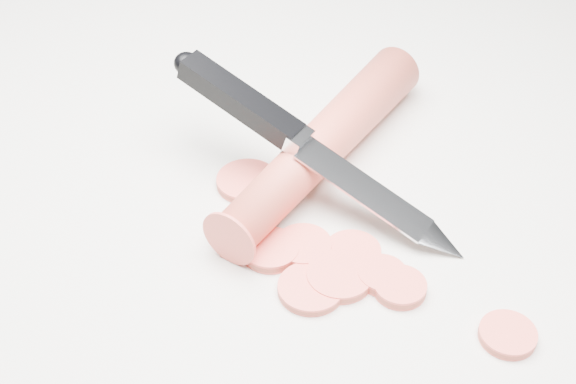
{
  "coord_description": "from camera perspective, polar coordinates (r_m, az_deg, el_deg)",
  "views": [
    {
      "loc": [
        -0.01,
        -0.39,
        0.35
      ],
      "look_at": [
        -0.04,
        -0.01,
        0.02
      ],
      "focal_mm": 50.0,
      "sensor_mm": 36.0,
      "label": 1
    }
  ],
  "objects": [
    {
      "name": "carrot_slice_2",
      "position": [
        0.49,
        4.61,
        -4.3
      ],
      "size": [
        0.03,
        0.03,
        0.01
      ],
      "primitive_type": "cylinder",
      "color": "#EF4C40",
      "rests_on": "ground"
    },
    {
      "name": "ground",
      "position": [
        0.52,
        4.44,
        -0.95
      ],
      "size": [
        2.4,
        2.4,
        0.0
      ],
      "primitive_type": "plane",
      "color": "silver",
      "rests_on": "ground"
    },
    {
      "name": "carrot_slice_1",
      "position": [
        0.49,
        1.11,
        -3.86
      ],
      "size": [
        0.03,
        0.03,
        0.01
      ],
      "primitive_type": "cylinder",
      "color": "#EF4C40",
      "rests_on": "ground"
    },
    {
      "name": "carrot_slice_3",
      "position": [
        0.47,
        7.96,
        -6.72
      ],
      "size": [
        0.03,
        0.03,
        0.01
      ],
      "primitive_type": "cylinder",
      "color": "#EF4C40",
      "rests_on": "ground"
    },
    {
      "name": "carrot",
      "position": [
        0.54,
        2.53,
        3.46
      ],
      "size": [
        0.13,
        0.21,
        0.03
      ],
      "primitive_type": "cylinder",
      "rotation": [
        1.57,
        0.0,
        -0.49
      ],
      "color": "#D04434",
      "rests_on": "ground"
    },
    {
      "name": "carrot_slice_8",
      "position": [
        0.48,
        3.69,
        -6.0
      ],
      "size": [
        0.04,
        0.04,
        0.01
      ],
      "primitive_type": "cylinder",
      "color": "#EF4C40",
      "rests_on": "ground"
    },
    {
      "name": "kitchen_knife",
      "position": [
        0.51,
        1.94,
        3.13
      ],
      "size": [
        0.21,
        0.12,
        0.08
      ],
      "primitive_type": null,
      "color": "silver",
      "rests_on": "ground"
    },
    {
      "name": "carrot_slice_7",
      "position": [
        0.47,
        1.64,
        -6.87
      ],
      "size": [
        0.04,
        0.04,
        0.01
      ],
      "primitive_type": "cylinder",
      "color": "#EF4C40",
      "rests_on": "ground"
    },
    {
      "name": "carrot_slice_0",
      "position": [
        0.49,
        -1.22,
        -4.16
      ],
      "size": [
        0.03,
        0.03,
        0.01
      ],
      "primitive_type": "cylinder",
      "color": "#EF4C40",
      "rests_on": "ground"
    },
    {
      "name": "carrot_slice_6",
      "position": [
        0.48,
        6.71,
        -5.91
      ],
      "size": [
        0.03,
        0.03,
        0.01
      ],
      "primitive_type": "cylinder",
      "color": "#EF4C40",
      "rests_on": "ground"
    },
    {
      "name": "carrot_slice_5",
      "position": [
        0.54,
        -2.91,
        0.76
      ],
      "size": [
        0.04,
        0.04,
        0.01
      ],
      "primitive_type": "cylinder",
      "color": "#EF4C40",
      "rests_on": "ground"
    },
    {
      "name": "carrot_slice_4",
      "position": [
        0.46,
        15.35,
        -9.76
      ],
      "size": [
        0.03,
        0.03,
        0.01
      ],
      "primitive_type": "cylinder",
      "color": "#EF4C40",
      "rests_on": "ground"
    }
  ]
}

